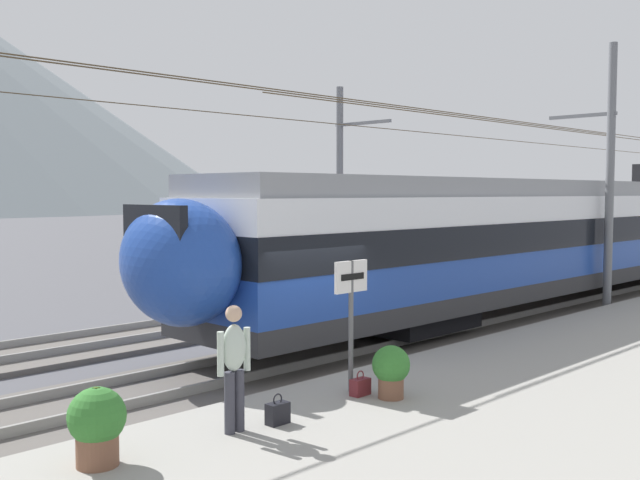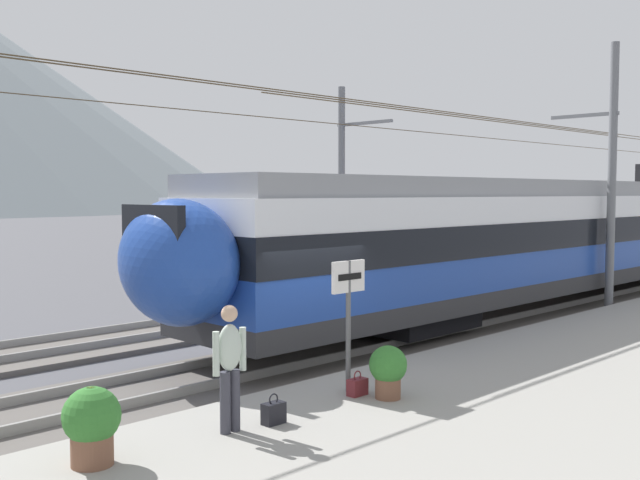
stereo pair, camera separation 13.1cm
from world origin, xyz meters
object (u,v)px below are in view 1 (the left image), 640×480
object	(u,v)px
catenary_mast_mid	(606,174)
handbag_beside_passenger	(278,413)
catenary_mast_far_side	(343,184)
potted_plant_platform_edge	(391,368)
handbag_near_sign	(360,387)
passenger_walking	(234,362)
platform_sign	(351,296)
potted_plant_by_shelter	(97,421)
train_far_track	(616,218)
train_near_platform	(581,232)

from	to	relation	value
catenary_mast_mid	handbag_beside_passenger	distance (m)	14.85
catenary_mast_far_side	potted_plant_platform_edge	distance (m)	14.37
handbag_near_sign	handbag_beside_passenger	bearing A→B (deg)	-175.29
passenger_walking	catenary_mast_far_side	bearing A→B (deg)	37.92
platform_sign	potted_plant_platform_edge	distance (m)	1.28
handbag_beside_passenger	potted_plant_by_shelter	distance (m)	2.54
platform_sign	handbag_beside_passenger	size ratio (longest dim) A/B	4.91
handbag_near_sign	potted_plant_by_shelter	xyz separation A→B (m)	(-4.36, 0.18, 0.38)
passenger_walking	handbag_near_sign	size ratio (longest dim) A/B	4.32
catenary_mast_mid	handbag_near_sign	size ratio (longest dim) A/B	119.40
train_far_track	handbag_near_sign	xyz separation A→B (m)	(-27.67, -7.78, -1.75)
train_far_track	catenary_mast_mid	size ratio (longest dim) A/B	0.61
catenary_mast_mid	platform_sign	bearing A→B (deg)	-173.59
train_near_platform	handbag_beside_passenger	size ratio (longest dim) A/B	76.59
potted_plant_platform_edge	catenary_mast_far_side	bearing A→B (deg)	46.12
potted_plant_platform_edge	potted_plant_by_shelter	size ratio (longest dim) A/B	0.89
train_far_track	handbag_near_sign	bearing A→B (deg)	-164.29
handbag_beside_passenger	potted_plant_platform_edge	distance (m)	2.12
train_near_platform	handbag_near_sign	distance (m)	14.86
catenary_mast_far_side	handbag_beside_passenger	distance (m)	15.73
platform_sign	potted_plant_by_shelter	bearing A→B (deg)	-178.80
potted_plant_by_shelter	platform_sign	bearing A→B (deg)	1.20
train_far_track	handbag_near_sign	distance (m)	28.80
train_near_platform	handbag_near_sign	bearing A→B (deg)	-167.16
catenary_mast_far_side	catenary_mast_mid	bearing A→B (deg)	-72.79
catenary_mast_mid	handbag_beside_passenger	xyz separation A→B (m)	(-14.31, -1.82, -3.55)
passenger_walking	handbag_near_sign	xyz separation A→B (m)	(2.49, 0.01, -0.81)
train_far_track	potted_plant_platform_edge	world-z (taller)	train_far_track
train_near_platform	platform_sign	bearing A→B (deg)	-168.13
platform_sign	potted_plant_by_shelter	distance (m)	4.55
catenary_mast_mid	passenger_walking	xyz separation A→B (m)	(-14.94, -1.67, -2.76)
platform_sign	potted_plant_by_shelter	size ratio (longest dim) A/B	2.26
train_near_platform	catenary_mast_mid	size ratio (longest dim) A/B	0.70
passenger_walking	potted_plant_by_shelter	distance (m)	1.92
train_near_platform	handbag_beside_passenger	xyz separation A→B (m)	(-16.25, -3.43, -1.74)
platform_sign	potted_plant_by_shelter	world-z (taller)	platform_sign
handbag_near_sign	potted_plant_platform_edge	world-z (taller)	potted_plant_platform_edge
platform_sign	potted_plant_platform_edge	xyz separation A→B (m)	(0.13, -0.71, -1.06)
train_near_platform	potted_plant_by_shelter	distance (m)	19.05
train_near_platform	potted_plant_platform_edge	xyz separation A→B (m)	(-14.18, -3.72, -1.41)
train_far_track	catenary_mast_mid	bearing A→B (deg)	-158.10
catenary_mast_mid	potted_plant_platform_edge	xyz separation A→B (m)	(-12.23, -2.10, -3.23)
potted_plant_by_shelter	catenary_mast_mid	bearing A→B (deg)	5.04
train_near_platform	platform_sign	size ratio (longest dim) A/B	15.58
potted_plant_platform_edge	train_far_track	bearing A→B (deg)	16.67
train_far_track	potted_plant_by_shelter	distance (m)	32.95
train_far_track	catenary_mast_mid	xyz separation A→B (m)	(-15.23, -6.12, 1.82)
catenary_mast_mid	potted_plant_by_shelter	xyz separation A→B (m)	(-16.80, -1.48, -3.18)
passenger_walking	catenary_mast_mid	bearing A→B (deg)	6.38
passenger_walking	platform_sign	bearing A→B (deg)	6.21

